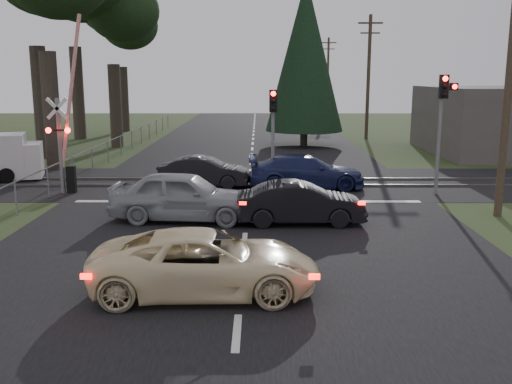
{
  "coord_description": "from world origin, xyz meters",
  "views": [
    {
      "loc": [
        0.39,
        -12.77,
        4.65
      ],
      "look_at": [
        0.33,
        3.65,
        1.3
      ],
      "focal_mm": 40.0,
      "sensor_mm": 36.0,
      "label": 1
    }
  ],
  "objects_px": {
    "dark_hatchback": "(300,203)",
    "crossing_signal": "(66,142)",
    "cream_coupe": "(206,263)",
    "blue_sedan": "(306,172)",
    "utility_pole_mid": "(368,75)",
    "traffic_signal_center": "(273,122)",
    "traffic_signal_right": "(443,111)",
    "utility_pole_near": "(510,74)",
    "dark_car_far": "(204,172)",
    "silver_car": "(183,196)",
    "utility_pole_far": "(328,75)"
  },
  "relations": [
    {
      "from": "crossing_signal",
      "to": "utility_pole_mid",
      "type": "distance_m",
      "value": 25.78
    },
    {
      "from": "traffic_signal_right",
      "to": "utility_pole_mid",
      "type": "bearing_deg",
      "value": 87.34
    },
    {
      "from": "utility_pole_near",
      "to": "blue_sedan",
      "type": "distance_m",
      "value": 8.75
    },
    {
      "from": "silver_car",
      "to": "dark_car_far",
      "type": "bearing_deg",
      "value": 4.2
    },
    {
      "from": "utility_pole_far",
      "to": "utility_pole_near",
      "type": "bearing_deg",
      "value": -90.0
    },
    {
      "from": "crossing_signal",
      "to": "utility_pole_near",
      "type": "bearing_deg",
      "value": -13.5
    },
    {
      "from": "utility_pole_near",
      "to": "dark_hatchback",
      "type": "relative_size",
      "value": 2.22
    },
    {
      "from": "dark_hatchback",
      "to": "silver_car",
      "type": "bearing_deg",
      "value": 82.36
    },
    {
      "from": "silver_car",
      "to": "dark_car_far",
      "type": "height_order",
      "value": "silver_car"
    },
    {
      "from": "dark_car_far",
      "to": "cream_coupe",
      "type": "bearing_deg",
      "value": -169.12
    },
    {
      "from": "utility_pole_near",
      "to": "silver_car",
      "type": "bearing_deg",
      "value": -176.54
    },
    {
      "from": "utility_pole_near",
      "to": "silver_car",
      "type": "relative_size",
      "value": 1.89
    },
    {
      "from": "dark_hatchback",
      "to": "utility_pole_mid",
      "type": "bearing_deg",
      "value": -16.47
    },
    {
      "from": "utility_pole_far",
      "to": "crossing_signal",
      "type": "bearing_deg",
      "value": -109.23
    },
    {
      "from": "cream_coupe",
      "to": "dark_hatchback",
      "type": "distance_m",
      "value": 6.45
    },
    {
      "from": "crossing_signal",
      "to": "dark_car_far",
      "type": "distance_m",
      "value": 5.73
    },
    {
      "from": "cream_coupe",
      "to": "blue_sedan",
      "type": "bearing_deg",
      "value": -17.11
    },
    {
      "from": "crossing_signal",
      "to": "dark_hatchback",
      "type": "bearing_deg",
      "value": -28.22
    },
    {
      "from": "crossing_signal",
      "to": "blue_sedan",
      "type": "distance_m",
      "value": 9.84
    },
    {
      "from": "crossing_signal",
      "to": "utility_pole_near",
      "type": "distance_m",
      "value": 16.44
    },
    {
      "from": "dark_car_far",
      "to": "traffic_signal_right",
      "type": "bearing_deg",
      "value": -95.01
    },
    {
      "from": "traffic_signal_right",
      "to": "silver_car",
      "type": "relative_size",
      "value": 0.99
    },
    {
      "from": "traffic_signal_right",
      "to": "cream_coupe",
      "type": "bearing_deg",
      "value": -128.37
    },
    {
      "from": "traffic_signal_center",
      "to": "utility_pole_near",
      "type": "distance_m",
      "value": 9.05
    },
    {
      "from": "utility_pole_near",
      "to": "dark_car_far",
      "type": "relative_size",
      "value": 2.32
    },
    {
      "from": "utility_pole_near",
      "to": "cream_coupe",
      "type": "xyz_separation_m",
      "value": [
        -9.24,
        -7.0,
        -4.04
      ]
    },
    {
      "from": "traffic_signal_center",
      "to": "utility_pole_mid",
      "type": "bearing_deg",
      "value": 68.79
    },
    {
      "from": "cream_coupe",
      "to": "dark_car_far",
      "type": "height_order",
      "value": "cream_coupe"
    },
    {
      "from": "cream_coupe",
      "to": "utility_pole_near",
      "type": "bearing_deg",
      "value": -55.03
    },
    {
      "from": "crossing_signal",
      "to": "utility_pole_near",
      "type": "xyz_separation_m",
      "value": [
        15.77,
        -3.79,
        2.67
      ]
    },
    {
      "from": "traffic_signal_right",
      "to": "crossing_signal",
      "type": "bearing_deg",
      "value": 178.79
    },
    {
      "from": "blue_sedan",
      "to": "silver_car",
      "type": "bearing_deg",
      "value": 140.04
    },
    {
      "from": "traffic_signal_right",
      "to": "utility_pole_near",
      "type": "height_order",
      "value": "utility_pole_near"
    },
    {
      "from": "traffic_signal_right",
      "to": "dark_car_far",
      "type": "bearing_deg",
      "value": 169.55
    },
    {
      "from": "traffic_signal_right",
      "to": "utility_pole_mid",
      "type": "height_order",
      "value": "utility_pole_mid"
    },
    {
      "from": "utility_pole_mid",
      "to": "blue_sedan",
      "type": "xyz_separation_m",
      "value": [
        -6.09,
        -19.17,
        -4.02
      ]
    },
    {
      "from": "crossing_signal",
      "to": "utility_pole_far",
      "type": "relative_size",
      "value": 0.77
    },
    {
      "from": "cream_coupe",
      "to": "blue_sedan",
      "type": "xyz_separation_m",
      "value": [
        3.16,
        11.83,
        0.02
      ]
    },
    {
      "from": "cream_coupe",
      "to": "dark_hatchback",
      "type": "bearing_deg",
      "value": -24.85
    },
    {
      "from": "traffic_signal_center",
      "to": "cream_coupe",
      "type": "relative_size",
      "value": 0.83
    },
    {
      "from": "crossing_signal",
      "to": "utility_pole_mid",
      "type": "xyz_separation_m",
      "value": [
        15.77,
        20.21,
        2.67
      ]
    },
    {
      "from": "utility_pole_mid",
      "to": "traffic_signal_right",
      "type": "bearing_deg",
      "value": -92.66
    },
    {
      "from": "traffic_signal_right",
      "to": "utility_pole_near",
      "type": "distance_m",
      "value": 3.87
    },
    {
      "from": "dark_hatchback",
      "to": "utility_pole_far",
      "type": "bearing_deg",
      "value": -9.06
    },
    {
      "from": "utility_pole_near",
      "to": "silver_car",
      "type": "xyz_separation_m",
      "value": [
        -10.54,
        -0.64,
        -3.91
      ]
    },
    {
      "from": "dark_hatchback",
      "to": "crossing_signal",
      "type": "bearing_deg",
      "value": 60.41
    },
    {
      "from": "traffic_signal_center",
      "to": "crossing_signal",
      "type": "bearing_deg",
      "value": -173.85
    },
    {
      "from": "traffic_signal_right",
      "to": "silver_car",
      "type": "xyz_separation_m",
      "value": [
        -9.59,
        -4.11,
        -2.5
      ]
    },
    {
      "from": "traffic_signal_center",
      "to": "silver_car",
      "type": "xyz_separation_m",
      "value": [
        -3.04,
        -5.31,
        -1.99
      ]
    },
    {
      "from": "dark_hatchback",
      "to": "blue_sedan",
      "type": "height_order",
      "value": "blue_sedan"
    }
  ]
}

